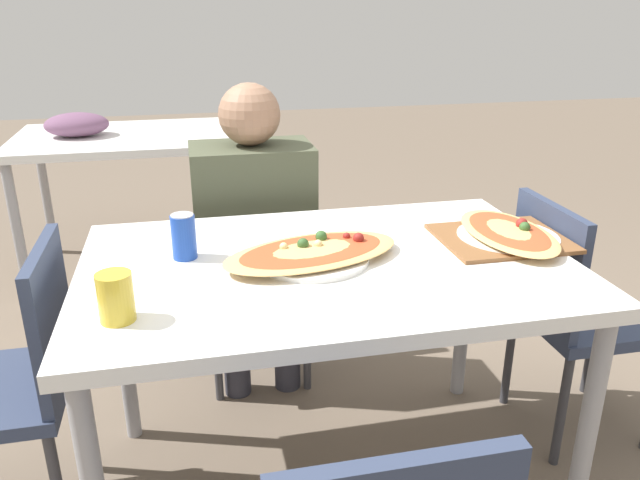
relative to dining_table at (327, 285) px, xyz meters
The scene contains 11 objects.
dining_table is the anchor object (origin of this frame).
chair_far_seated 0.79m from the dining_table, 99.66° to the left, with size 0.40×0.40×0.84m.
chair_side_left 0.88m from the dining_table, behind, with size 0.40×0.40×0.84m.
chair_side_right 0.88m from the dining_table, ahead, with size 0.40×0.40×0.84m.
person_seated 0.66m from the dining_table, 101.25° to the left, with size 0.43×0.29×1.16m.
pizza_main 0.10m from the dining_table, 161.23° to the left, with size 0.55×0.37×0.06m.
soda_can 0.41m from the dining_table, 164.78° to the left, with size 0.07×0.07×0.12m.
drink_glass 0.59m from the dining_table, 156.51° to the right, with size 0.08×0.08×0.11m.
serving_tray 0.54m from the dining_table, ahead, with size 0.36×0.30×0.01m.
pizza_second 0.56m from the dining_table, ahead, with size 0.30×0.42×0.06m.
background_table 2.01m from the dining_table, 110.81° to the left, with size 1.10×0.80×0.88m.
Camera 1 is at (-0.35, -1.52, 1.42)m, focal length 35.00 mm.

